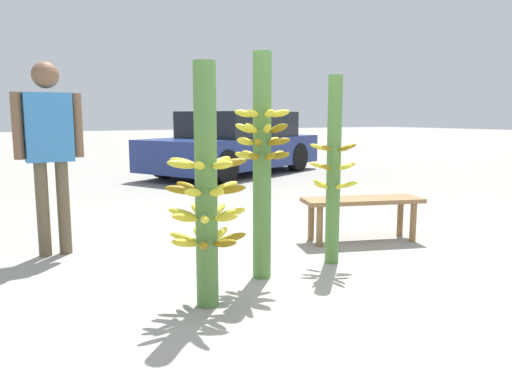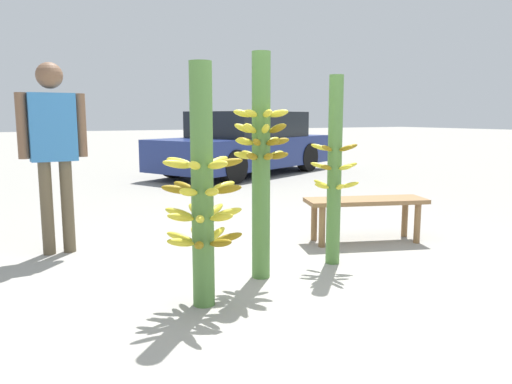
% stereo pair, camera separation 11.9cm
% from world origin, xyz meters
% --- Properties ---
extents(ground_plane, '(80.00, 80.00, 0.00)m').
position_xyz_m(ground_plane, '(0.00, 0.00, 0.00)').
color(ground_plane, gray).
extents(banana_stalk_left, '(0.51, 0.51, 1.53)m').
position_xyz_m(banana_stalk_left, '(-0.59, 0.08, 0.74)').
color(banana_stalk_left, '#4C7A38').
rests_on(banana_stalk_left, ground_plane).
extents(banana_stalk_center, '(0.41, 0.41, 1.65)m').
position_xyz_m(banana_stalk_center, '(0.00, 0.40, 0.88)').
color(banana_stalk_center, '#4C7A38').
rests_on(banana_stalk_center, ground_plane).
extents(banana_stalk_right, '(0.40, 0.40, 1.52)m').
position_xyz_m(banana_stalk_right, '(0.70, 0.44, 0.77)').
color(banana_stalk_right, '#4C7A38').
rests_on(banana_stalk_right, ground_plane).
extents(vendor_person, '(0.56, 0.22, 1.65)m').
position_xyz_m(vendor_person, '(-1.25, 1.84, 1.00)').
color(vendor_person, brown).
rests_on(vendor_person, ground_plane).
extents(market_bench, '(1.20, 0.72, 0.42)m').
position_xyz_m(market_bench, '(1.40, 0.87, 0.35)').
color(market_bench, olive).
rests_on(market_bench, ground_plane).
extents(parked_car, '(4.47, 3.29, 1.29)m').
position_xyz_m(parked_car, '(2.97, 6.50, 0.63)').
color(parked_car, navy).
rests_on(parked_car, ground_plane).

